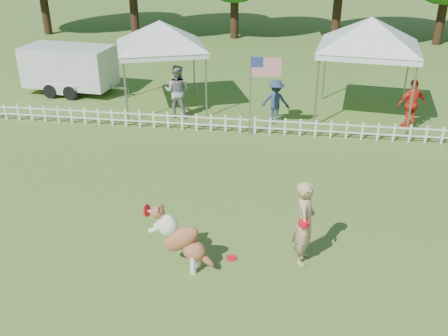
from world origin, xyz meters
name	(u,v)px	position (x,y,z in m)	size (l,w,h in m)	color
ground	(235,257)	(0.00, 0.00, 0.00)	(120.00, 120.00, 0.00)	#356720
picket_fence	(262,126)	(0.00, 7.00, 0.30)	(22.00, 0.08, 0.60)	silver
handler	(305,223)	(1.40, 0.12, 0.92)	(0.67, 0.44, 1.84)	tan
dog	(182,239)	(-1.02, -0.48, 0.68)	(1.32, 0.44, 1.36)	brown
frisbee_on_turf	(231,258)	(-0.07, -0.05, 0.01)	(0.22, 0.22, 0.02)	red
canopy_tent_left	(162,66)	(-3.98, 9.23, 1.59)	(3.08, 3.08, 3.18)	white
canopy_tent_right	(366,69)	(3.43, 9.38, 1.73)	(3.34, 3.34, 3.45)	white
cargo_trailer	(70,69)	(-8.25, 10.45, 0.98)	(4.45, 1.96, 1.96)	silver
flag_pole	(250,96)	(-0.42, 6.87, 1.34)	(1.03, 0.11, 2.67)	gray
spectator_a	(177,91)	(-3.20, 8.27, 0.95)	(0.92, 0.72, 1.90)	gray
spectator_b	(276,101)	(0.35, 8.25, 0.76)	(0.99, 0.57, 1.53)	navy
spectator_c	(412,104)	(4.96, 8.35, 0.85)	(1.00, 0.42, 1.70)	red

